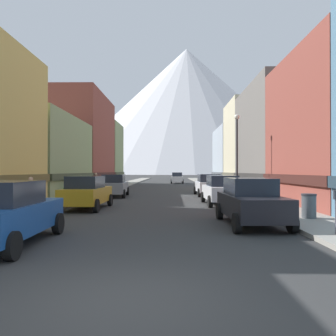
# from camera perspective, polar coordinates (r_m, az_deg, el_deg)

# --- Properties ---
(ground_plane) EXTENTS (400.00, 400.00, 0.00)m
(ground_plane) POSITION_cam_1_polar(r_m,az_deg,el_deg) (5.81, -7.96, -21.24)
(ground_plane) COLOR #2F2F2F
(sidewalk_left) EXTENTS (2.50, 100.00, 0.15)m
(sidewalk_left) POSITION_cam_1_polar(r_m,az_deg,el_deg) (41.04, -9.21, -3.23)
(sidewalk_left) COLOR gray
(sidewalk_left) RESTS_ON ground
(sidewalk_right) EXTENTS (2.50, 100.00, 0.15)m
(sidewalk_right) POSITION_cam_1_polar(r_m,az_deg,el_deg) (40.79, 8.39, -3.25)
(sidewalk_right) COLOR gray
(sidewalk_right) RESTS_ON ground
(storefront_left_2) EXTENTS (8.86, 12.12, 6.71)m
(storefront_left_2) POSITION_cam_1_polar(r_m,az_deg,el_deg) (31.65, -22.74, 1.68)
(storefront_left_2) COLOR #8C9966
(storefront_left_2) RESTS_ON ground
(storefront_left_3) EXTENTS (9.72, 13.35, 11.38)m
(storefront_left_3) POSITION_cam_1_polar(r_m,az_deg,el_deg) (44.21, -16.46, 4.03)
(storefront_left_3) COLOR brown
(storefront_left_3) RESTS_ON ground
(storefront_left_4) EXTENTS (9.86, 8.39, 9.51)m
(storefront_left_4) POSITION_cam_1_polar(r_m,az_deg,el_deg) (55.07, -13.04, 2.18)
(storefront_left_4) COLOR #8C9966
(storefront_left_4) RESTS_ON ground
(storefront_right_2) EXTENTS (9.51, 11.67, 9.59)m
(storefront_right_2) POSITION_cam_1_polar(r_m,az_deg,el_deg) (32.41, 21.16, 4.12)
(storefront_right_2) COLOR #66605B
(storefront_right_2) RESTS_ON ground
(storefront_right_3) EXTENTS (8.08, 8.33, 10.20)m
(storefront_right_3) POSITION_cam_1_polar(r_m,az_deg,el_deg) (41.76, 15.42, 3.49)
(storefront_right_3) COLOR beige
(storefront_right_3) RESTS_ON ground
(storefront_right_4) EXTENTS (8.76, 11.50, 8.41)m
(storefront_right_4) POSITION_cam_1_polar(r_m,az_deg,el_deg) (51.83, 12.89, 1.75)
(storefront_right_4) COLOR #99A5B2
(storefront_right_4) RESTS_ON ground
(car_left_0) EXTENTS (2.13, 4.43, 1.78)m
(car_left_0) POSITION_cam_1_polar(r_m,az_deg,el_deg) (10.45, -25.69, -6.81)
(car_left_0) COLOR #19478C
(car_left_0) RESTS_ON ground
(car_left_1) EXTENTS (2.15, 4.44, 1.78)m
(car_left_1) POSITION_cam_1_polar(r_m,az_deg,el_deg) (18.82, -13.52, -3.99)
(car_left_1) COLOR #B28419
(car_left_1) RESTS_ON ground
(car_left_2) EXTENTS (2.23, 4.48, 1.78)m
(car_left_2) POSITION_cam_1_polar(r_m,az_deg,el_deg) (27.23, -9.05, -2.91)
(car_left_2) COLOR slate
(car_left_2) RESTS_ON ground
(car_right_0) EXTENTS (2.20, 4.46, 1.78)m
(car_right_0) POSITION_cam_1_polar(r_m,az_deg,el_deg) (13.31, 13.73, -5.47)
(car_right_0) COLOR black
(car_right_0) RESTS_ON ground
(car_right_1) EXTENTS (2.19, 4.46, 1.78)m
(car_right_1) POSITION_cam_1_polar(r_m,az_deg,el_deg) (20.84, 8.98, -3.66)
(car_right_1) COLOR silver
(car_right_1) RESTS_ON ground
(car_right_2) EXTENTS (2.18, 4.45, 1.78)m
(car_right_2) POSITION_cam_1_polar(r_m,az_deg,el_deg) (28.32, 6.78, -2.81)
(car_right_2) COLOR silver
(car_right_2) RESTS_ON ground
(car_driving_0) EXTENTS (2.06, 4.40, 1.78)m
(car_driving_0) POSITION_cam_1_polar(r_m,az_deg,el_deg) (56.05, 1.52, -1.65)
(car_driving_0) COLOR silver
(car_driving_0) RESTS_ON ground
(parking_meter_near) EXTENTS (0.14, 0.10, 1.33)m
(parking_meter_near) POSITION_cam_1_polar(r_m,az_deg,el_deg) (11.45, 26.37, -5.67)
(parking_meter_near) COLOR #595960
(parking_meter_near) RESTS_ON sidewalk_right
(trash_bin_right) EXTENTS (0.59, 0.59, 0.98)m
(trash_bin_right) POSITION_cam_1_polar(r_m,az_deg,el_deg) (14.94, 22.58, -5.88)
(trash_bin_right) COLOR #4C5156
(trash_bin_right) RESTS_ON sidewalk_right
(potted_plant_0) EXTENTS (0.55, 0.55, 0.85)m
(potted_plant_0) POSITION_cam_1_polar(r_m,az_deg,el_deg) (26.33, -16.58, -3.58)
(potted_plant_0) COLOR gray
(potted_plant_0) RESTS_ON sidewalk_left
(potted_plant_1) EXTENTS (0.65, 0.65, 0.96)m
(potted_plant_1) POSITION_cam_1_polar(r_m,az_deg,el_deg) (19.47, -23.03, -4.40)
(potted_plant_1) COLOR gray
(potted_plant_1) RESTS_ON sidewalk_left
(pedestrian_0) EXTENTS (0.36, 0.36, 1.54)m
(pedestrian_0) POSITION_cam_1_polar(r_m,az_deg,el_deg) (27.07, -14.43, -3.01)
(pedestrian_0) COLOR navy
(pedestrian_0) RESTS_ON sidewalk_left
(pedestrian_1) EXTENTS (0.36, 0.36, 1.61)m
(pedestrian_1) POSITION_cam_1_polar(r_m,az_deg,el_deg) (18.29, -22.07, -4.10)
(pedestrian_1) COLOR maroon
(pedestrian_1) RESTS_ON sidewalk_left
(pedestrian_2) EXTENTS (0.36, 0.36, 1.73)m
(pedestrian_2) POSITION_cam_1_polar(r_m,az_deg,el_deg) (32.10, -12.01, -2.44)
(pedestrian_2) COLOR brown
(pedestrian_2) RESTS_ON sidewalk_left
(streetlamp_right) EXTENTS (0.36, 0.36, 5.86)m
(streetlamp_right) POSITION_cam_1_polar(r_m,az_deg,el_deg) (24.26, 11.52, 4.09)
(streetlamp_right) COLOR black
(streetlamp_right) RESTS_ON sidewalk_right
(mountain_backdrop) EXTENTS (200.61, 200.61, 97.69)m
(mountain_backdrop) POSITION_cam_1_polar(r_m,az_deg,el_deg) (269.70, 3.12, 9.53)
(mountain_backdrop) COLOR silver
(mountain_backdrop) RESTS_ON ground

